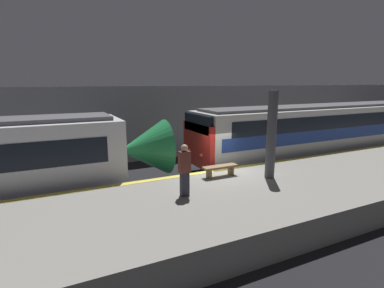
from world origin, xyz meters
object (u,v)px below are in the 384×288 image
(person_waiting, at_px, (185,169))
(platform_bench, at_px, (220,168))
(support_pillar_near, at_px, (271,135))
(train_boxy, at_px, (322,132))

(person_waiting, distance_m, platform_bench, 2.63)
(person_waiting, height_order, platform_bench, person_waiting)
(support_pillar_near, height_order, train_boxy, support_pillar_near)
(person_waiting, bearing_deg, support_pillar_near, 4.53)
(train_boxy, distance_m, platform_bench, 9.68)
(support_pillar_near, xyz_separation_m, train_boxy, (7.48, 3.94, -0.98))
(support_pillar_near, bearing_deg, person_waiting, -175.47)
(person_waiting, relative_size, platform_bench, 1.19)
(support_pillar_near, xyz_separation_m, platform_bench, (-1.73, 0.99, -1.41))
(train_boxy, distance_m, person_waiting, 12.18)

